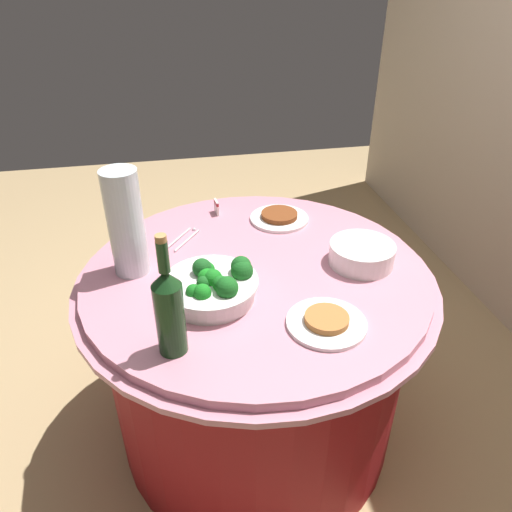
{
  "coord_description": "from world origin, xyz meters",
  "views": [
    {
      "loc": [
        1.28,
        -0.25,
        1.61
      ],
      "look_at": [
        0.0,
        0.0,
        0.79
      ],
      "focal_mm": 34.22,
      "sensor_mm": 36.0,
      "label": 1
    }
  ],
  "objects": [
    {
      "name": "food_plate_stir_fry",
      "position": [
        -0.31,
        0.15,
        0.75
      ],
      "size": [
        0.22,
        0.22,
        0.03
      ],
      "color": "white",
      "rests_on": "buffet_table"
    },
    {
      "name": "decorative_fruit_vase",
      "position": [
        -0.07,
        -0.39,
        0.9
      ],
      "size": [
        0.11,
        0.11,
        0.34
      ],
      "color": "silver",
      "rests_on": "buffet_table"
    },
    {
      "name": "wine_bottle",
      "position": [
        0.32,
        -0.28,
        0.87
      ],
      "size": [
        0.07,
        0.07,
        0.34
      ],
      "color": "#173B19",
      "rests_on": "buffet_table"
    },
    {
      "name": "serving_tongs",
      "position": [
        -0.24,
        -0.21,
        0.74
      ],
      "size": [
        0.16,
        0.13,
        0.01
      ],
      "color": "silver",
      "rests_on": "buffet_table"
    },
    {
      "name": "ground_plane",
      "position": [
        0.0,
        0.0,
        0.0
      ],
      "size": [
        6.0,
        6.0,
        0.0
      ],
      "primitive_type": "plane",
      "color": "tan"
    },
    {
      "name": "label_placard_front",
      "position": [
        -0.41,
        -0.07,
        0.77
      ],
      "size": [
        0.05,
        0.01,
        0.05
      ],
      "color": "white",
      "rests_on": "buffet_table"
    },
    {
      "name": "broccoli_bowl",
      "position": [
        0.12,
        -0.15,
        0.79
      ],
      "size": [
        0.28,
        0.28,
        0.11
      ],
      "color": "white",
      "rests_on": "buffet_table"
    },
    {
      "name": "buffet_table",
      "position": [
        0.0,
        0.0,
        0.38
      ],
      "size": [
        1.16,
        1.16,
        0.74
      ],
      "color": "maroon",
      "rests_on": "ground_plane"
    },
    {
      "name": "plate_stack",
      "position": [
        0.03,
        0.34,
        0.78
      ],
      "size": [
        0.21,
        0.21,
        0.07
      ],
      "color": "white",
      "rests_on": "buffet_table"
    },
    {
      "name": "food_plate_peanuts",
      "position": [
        0.31,
        0.13,
        0.75
      ],
      "size": [
        0.22,
        0.22,
        0.03
      ],
      "color": "white",
      "rests_on": "buffet_table"
    }
  ]
}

